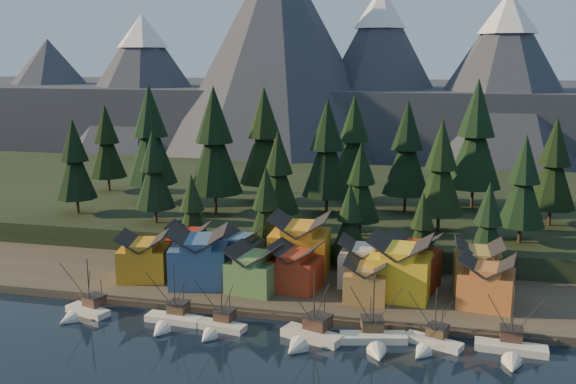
% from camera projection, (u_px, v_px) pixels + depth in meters
% --- Properties ---
extents(ground, '(500.00, 500.00, 0.00)m').
position_uv_depth(ground, '(274.00, 362.00, 91.21)').
color(ground, black).
rests_on(ground, ground).
extents(shore_strip, '(400.00, 50.00, 1.50)m').
position_uv_depth(shore_strip, '(324.00, 269.00, 129.16)').
color(shore_strip, '#3A332A').
rests_on(shore_strip, ground).
extents(hillside, '(420.00, 100.00, 6.00)m').
position_uv_depth(hillside, '(356.00, 204.00, 176.32)').
color(hillside, black).
rests_on(hillside, ground).
extents(dock, '(80.00, 4.00, 1.00)m').
position_uv_depth(dock, '(299.00, 315.00, 106.82)').
color(dock, '#4F4638').
rests_on(dock, ground).
extents(mountain_ridge, '(560.00, 190.00, 90.00)m').
position_uv_depth(mountain_ridge, '(383.00, 95.00, 290.29)').
color(mountain_ridge, '#3F4351').
rests_on(mountain_ridge, ground).
extents(boat_0, '(8.77, 9.32, 10.65)m').
position_uv_depth(boat_0, '(83.00, 304.00, 107.27)').
color(boat_0, beige).
rests_on(boat_0, ground).
extents(boat_1, '(9.77, 10.52, 10.69)m').
position_uv_depth(boat_1, '(170.00, 313.00, 103.71)').
color(boat_1, white).
rests_on(boat_1, ground).
extents(boat_2, '(8.84, 9.38, 10.15)m').
position_uv_depth(boat_2, '(217.00, 320.00, 101.10)').
color(boat_2, beige).
rests_on(boat_2, ground).
extents(boat_3, '(10.35, 11.00, 12.60)m').
position_uv_depth(boat_3, '(308.00, 327.00, 97.13)').
color(boat_3, beige).
rests_on(boat_3, ground).
extents(boat_4, '(10.79, 11.35, 11.44)m').
position_uv_depth(boat_4, '(375.00, 332.00, 96.35)').
color(boat_4, silver).
rests_on(boat_4, ground).
extents(boat_5, '(9.34, 9.71, 9.97)m').
position_uv_depth(boat_5, '(431.00, 336.00, 95.41)').
color(boat_5, silver).
rests_on(boat_5, ground).
extents(boat_6, '(10.76, 11.60, 11.08)m').
position_uv_depth(boat_6, '(512.00, 342.00, 92.97)').
color(boat_6, silver).
rests_on(boat_6, ground).
extents(house_front_0, '(10.48, 10.12, 8.80)m').
position_uv_depth(house_front_0, '(144.00, 255.00, 120.57)').
color(house_front_0, '#C0831B').
rests_on(house_front_0, shore_strip).
extents(house_front_1, '(12.24, 11.94, 10.56)m').
position_uv_depth(house_front_1, '(199.00, 255.00, 117.44)').
color(house_front_1, '#375682').
rests_on(house_front_1, shore_strip).
extents(house_front_2, '(9.47, 9.52, 8.17)m').
position_uv_depth(house_front_2, '(254.00, 268.00, 114.32)').
color(house_front_2, '#527F44').
rests_on(house_front_2, shore_strip).
extents(house_front_3, '(9.40, 9.08, 8.41)m').
position_uv_depth(house_front_3, '(295.00, 266.00, 114.91)').
color(house_front_3, '#9F3018').
rests_on(house_front_3, shore_strip).
extents(house_front_4, '(7.20, 7.77, 7.31)m').
position_uv_depth(house_front_4, '(366.00, 278.00, 110.08)').
color(house_front_4, '#AD7C3D').
rests_on(house_front_4, shore_strip).
extents(house_front_5, '(11.15, 10.31, 10.79)m').
position_uv_depth(house_front_5, '(400.00, 266.00, 111.11)').
color(house_front_5, yellow).
rests_on(house_front_5, shore_strip).
extents(house_front_6, '(9.90, 9.51, 8.72)m').
position_uv_depth(house_front_6, '(486.00, 280.00, 107.10)').
color(house_front_6, '#C36D32').
rests_on(house_front_6, shore_strip).
extents(house_back_0, '(8.84, 8.57, 8.66)m').
position_uv_depth(house_back_0, '(189.00, 244.00, 127.93)').
color(house_back_0, maroon).
rests_on(house_back_0, shore_strip).
extents(house_back_1, '(8.54, 8.62, 8.49)m').
position_uv_depth(house_back_1, '(240.00, 250.00, 124.29)').
color(house_back_1, '#375E82').
rests_on(house_back_1, shore_strip).
extents(house_back_2, '(11.37, 10.52, 11.63)m').
position_uv_depth(house_back_2, '(300.00, 243.00, 123.21)').
color(house_back_2, orange).
rests_on(house_back_2, shore_strip).
extents(house_back_3, '(8.71, 7.77, 8.76)m').
position_uv_depth(house_back_3, '(363.00, 261.00, 117.31)').
color(house_back_3, beige).
rests_on(house_back_3, shore_strip).
extents(house_back_4, '(10.62, 10.36, 9.70)m').
position_uv_depth(house_back_4, '(413.00, 260.00, 116.03)').
color(house_back_4, maroon).
rests_on(house_back_4, shore_strip).
extents(house_back_5, '(8.41, 8.52, 9.25)m').
position_uv_depth(house_back_5, '(478.00, 266.00, 113.57)').
color(house_back_5, '#A5873A').
rests_on(house_back_5, shore_strip).
extents(tree_hill_0, '(9.75, 9.75, 22.71)m').
position_uv_depth(tree_hill_0, '(75.00, 162.00, 150.99)').
color(tree_hill_0, '#332319').
rests_on(tree_hill_0, hillside).
extents(tree_hill_1, '(12.99, 12.99, 30.26)m').
position_uv_depth(tree_hill_1, '(151.00, 138.00, 162.68)').
color(tree_hill_1, '#332319').
rests_on(tree_hill_1, hillside).
extents(tree_hill_2, '(9.11, 9.11, 21.23)m').
position_uv_depth(tree_hill_2, '(154.00, 172.00, 142.37)').
color(tree_hill_2, '#332319').
rests_on(tree_hill_2, hillside).
extents(tree_hill_3, '(13.02, 13.02, 30.34)m').
position_uv_depth(tree_hill_3, '(214.00, 144.00, 150.53)').
color(tree_hill_3, '#332319').
rests_on(tree_hill_3, hillside).
extents(tree_hill_4, '(12.72, 12.72, 29.64)m').
position_uv_depth(tree_hill_4, '(264.00, 139.00, 163.09)').
color(tree_hill_4, '#332319').
rests_on(tree_hill_4, hillside).
extents(tree_hill_5, '(9.25, 9.25, 21.54)m').
position_uv_depth(tree_hill_5, '(278.00, 175.00, 137.92)').
color(tree_hill_5, '#332319').
rests_on(tree_hill_5, hillside).
extents(tree_hill_6, '(11.82, 11.82, 27.54)m').
position_uv_depth(tree_hill_6, '(327.00, 152.00, 149.73)').
color(tree_hill_6, '#332319').
rests_on(tree_hill_6, hillside).
extents(tree_hill_7, '(8.46, 8.46, 19.71)m').
position_uv_depth(tree_hill_7, '(360.00, 185.00, 132.15)').
color(tree_hill_7, '#332319').
rests_on(tree_hill_7, hillside).
extents(tree_hill_8, '(11.60, 11.60, 27.03)m').
position_uv_depth(tree_hill_8, '(407.00, 151.00, 152.39)').
color(tree_hill_8, '#332319').
rests_on(tree_hill_8, hillside).
extents(tree_hill_9, '(10.39, 10.39, 24.21)m').
position_uv_depth(tree_hill_9, '(441.00, 171.00, 134.70)').
color(tree_hill_9, '#332319').
rests_on(tree_hill_9, hillside).
extents(tree_hill_10, '(13.65, 13.65, 31.79)m').
position_uv_depth(tree_hill_10, '(476.00, 138.00, 155.86)').
color(tree_hill_10, '#332319').
rests_on(tree_hill_10, hillside).
extents(tree_hill_11, '(9.42, 9.42, 21.95)m').
position_uv_depth(tree_hill_11, '(523.00, 184.00, 126.57)').
color(tree_hill_11, '#332319').
rests_on(tree_hill_11, hillside).
extents(tree_hill_12, '(10.34, 10.34, 24.09)m').
position_uv_depth(tree_hill_12, '(554.00, 167.00, 139.77)').
color(tree_hill_12, '#332319').
rests_on(tree_hill_12, hillside).
extents(tree_hill_15, '(11.81, 11.81, 27.50)m').
position_uv_depth(tree_hill_15, '(354.00, 143.00, 165.02)').
color(tree_hill_15, '#332319').
rests_on(tree_hill_15, hillside).
extents(tree_hill_16, '(10.34, 10.34, 24.08)m').
position_uv_depth(tree_hill_16, '(107.00, 144.00, 176.96)').
color(tree_hill_16, '#332319').
rests_on(tree_hill_16, hillside).
extents(tree_shore_0, '(7.56, 7.56, 17.60)m').
position_uv_depth(tree_shore_0, '(192.00, 212.00, 133.37)').
color(tree_shore_0, '#332319').
rests_on(tree_shore_0, shore_strip).
extents(tree_shore_1, '(8.52, 8.52, 19.85)m').
position_uv_depth(tree_shore_1, '(266.00, 210.00, 129.50)').
color(tree_shore_1, '#332319').
rests_on(tree_shore_1, shore_strip).
extents(tree_shore_2, '(7.42, 7.42, 17.29)m').
position_uv_depth(tree_shore_2, '(350.00, 222.00, 125.95)').
color(tree_shore_2, '#332319').
rests_on(tree_shore_2, shore_strip).
extents(tree_shore_3, '(6.90, 6.90, 16.08)m').
position_uv_depth(tree_shore_3, '(422.00, 229.00, 122.92)').
color(tree_shore_3, '#332319').
rests_on(tree_shore_3, shore_strip).
extents(tree_shore_4, '(8.00, 8.00, 18.63)m').
position_uv_depth(tree_shore_4, '(488.00, 226.00, 119.92)').
color(tree_shore_4, '#332319').
rests_on(tree_shore_4, shore_strip).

